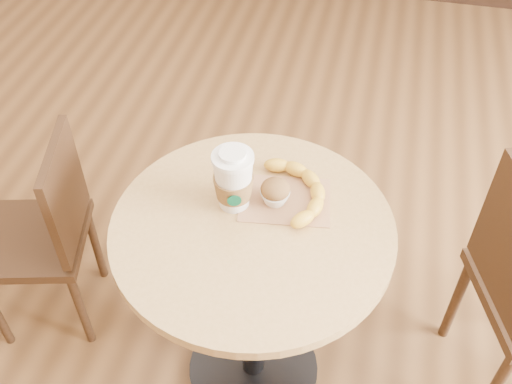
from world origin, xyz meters
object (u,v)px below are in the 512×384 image
coffee_cup (233,181)px  chair_left (46,231)px  muffin (275,192)px  banana (294,192)px  cafe_table (253,273)px

coffee_cup → chair_left: bearing=159.9°
chair_left → muffin: (0.76, -0.01, 0.36)m
banana → chair_left: bearing=156.7°
coffee_cup → muffin: (0.10, 0.03, -0.04)m
chair_left → muffin: size_ratio=9.73×
coffee_cup → muffin: 0.12m
cafe_table → coffee_cup: (-0.06, 0.06, 0.28)m
cafe_table → banana: (0.08, 0.12, 0.23)m
chair_left → muffin: bearing=74.8°
coffee_cup → muffin: coffee_cup is taller
muffin → banana: bearing=31.3°
chair_left → banana: bearing=76.8°
cafe_table → chair_left: bearing=171.6°
cafe_table → coffee_cup: size_ratio=4.18×
coffee_cup → muffin: size_ratio=2.25×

